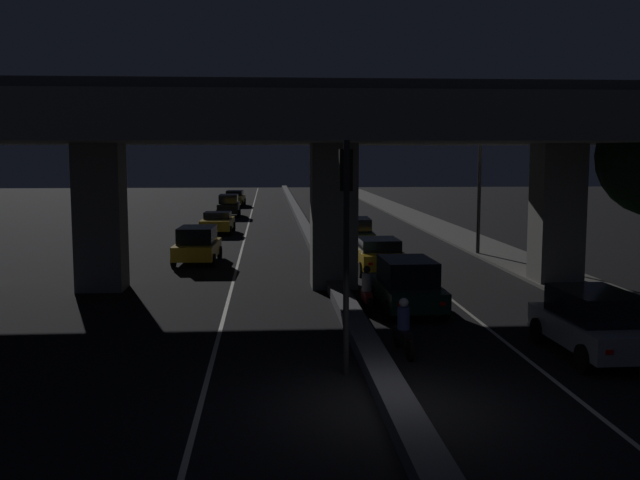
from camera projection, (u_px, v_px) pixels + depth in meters
The scene contains 18 objects.
ground_plane at pixel (394, 407), 15.12m from camera, with size 200.00×200.00×0.00m, color black.
lane_line_left_inner at pixel (247, 231), 49.53m from camera, with size 0.12×126.00×0.00m, color beige.
lane_line_right_inner at pixel (364, 230), 50.08m from camera, with size 0.12×126.00×0.00m, color beige.
median_divider at pixel (306, 228), 49.78m from camera, with size 0.67×126.00×0.38m, color #4C4C51.
sidewalk_right at pixel (470, 241), 43.51m from camera, with size 2.87×126.00×0.13m, color slate.
elevated_overpass at pixel (325, 131), 28.20m from camera, with size 31.71×12.56×7.91m.
traffic_light_left_of_median at pixel (346, 217), 17.07m from camera, with size 0.30×0.49×5.41m.
street_lamp at pixel (474, 171), 37.15m from camera, with size 2.12×0.32×7.16m.
car_silver_lead at pixel (594, 322), 18.82m from camera, with size 2.05×4.32×1.69m.
car_dark_green_second at pixel (407, 284), 24.23m from camera, with size 2.05×4.23×1.73m.
car_taxi_yellow_third at pixel (378, 254), 32.47m from camera, with size 2.08×4.66×1.47m.
car_dark_green_fourth at pixel (355, 234), 39.46m from camera, with size 2.07×4.22×1.74m.
car_taxi_yellow_lead_oncoming at pixel (197, 244), 35.15m from camera, with size 2.14×4.31×1.70m.
car_taxi_yellow_second_oncoming at pixel (218, 222), 48.11m from camera, with size 2.17×4.09×1.39m.
car_black_third_oncoming at pixel (229, 205), 61.32m from camera, with size 1.85×4.20×1.79m.
car_taxi_yellow_fourth_oncoming at pixel (235, 198), 73.81m from camera, with size 2.11×4.76×1.50m.
motorcycle_black_filtering_near at pixel (404, 330), 19.07m from camera, with size 0.34×1.91×1.46m.
motorcycle_red_filtering_mid at pixel (367, 292), 24.24m from camera, with size 0.32×1.97×1.50m.
Camera 1 is at (-2.52, -14.49, 5.09)m, focal length 42.00 mm.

